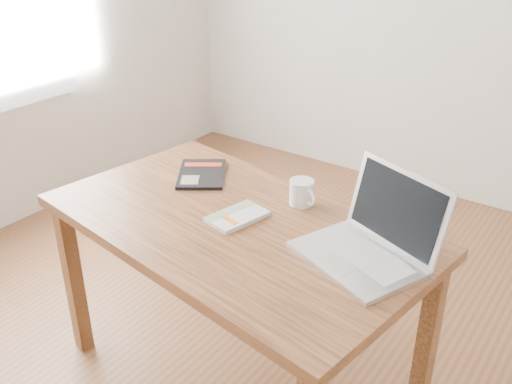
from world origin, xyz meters
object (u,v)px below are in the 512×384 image
Objects in this scene: white_guidebook at (237,217)px; laptop at (371,241)px; desk at (235,242)px; black_guidebook at (202,174)px; coffee_mug at (302,192)px.

laptop is at bearing 19.01° from white_guidebook.
white_guidebook reaches higher than desk.
black_guidebook is 2.66× the size of coffee_mug.
laptop is at bearing -45.81° from black_guidebook.
desk is at bearing -89.92° from white_guidebook.
white_guidebook is 0.49× the size of laptop.
desk is at bearing -68.22° from black_guidebook.
desk is 0.30m from coffee_mug.
laptop is at bearing 15.98° from desk.
coffee_mug is at bearing -32.67° from black_guidebook.
coffee_mug reaches higher than desk.
coffee_mug is at bearing 175.75° from laptop.
black_guidebook is (-0.34, 0.20, -0.00)m from white_guidebook.
desk is 4.43× the size of black_guidebook.
white_guidebook is (0.00, 0.01, 0.10)m from desk.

